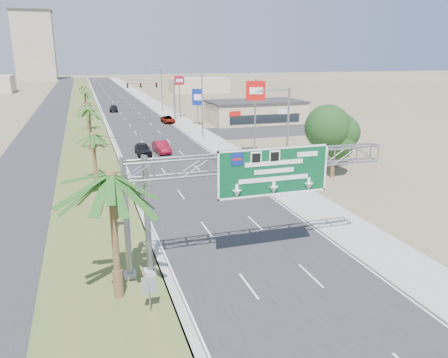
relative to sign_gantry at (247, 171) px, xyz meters
name	(u,v)px	position (x,y,z in m)	size (l,w,h in m)	color
ground	(347,356)	(1.06, -9.93, -6.06)	(600.00, 600.00, 0.00)	#8C7A59
road	(121,103)	(1.06, 100.07, -6.05)	(12.00, 300.00, 0.02)	#28282B
sidewalk_right	(152,102)	(9.56, 100.07, -6.01)	(4.00, 300.00, 0.10)	#9E9B93
median_grass	(83,105)	(-8.94, 100.07, -6.00)	(7.00, 300.00, 0.12)	#495F29
opposing_road	(56,106)	(-15.94, 100.07, -6.05)	(8.00, 300.00, 0.02)	#28282B
sign_gantry	(247,171)	(0.00, 0.00, 0.00)	(16.75, 1.24, 7.50)	gray
palm_near	(110,176)	(-8.14, -1.93, 0.87)	(5.70, 5.70, 8.35)	brown
palm_row_b	(93,136)	(-8.44, 22.07, -1.16)	(3.99, 3.99, 5.95)	brown
palm_row_c	(89,110)	(-8.44, 38.07, -0.39)	(3.99, 3.99, 6.75)	brown
palm_row_d	(87,105)	(-8.44, 56.07, -1.64)	(3.99, 3.99, 5.45)	brown
palm_row_e	(85,93)	(-8.44, 75.07, -0.97)	(3.99, 3.99, 6.15)	brown
palm_row_f	(84,87)	(-8.44, 100.07, -1.35)	(3.99, 3.99, 5.75)	brown
streetlight_near	(285,146)	(8.36, 12.07, -1.36)	(3.27, 0.44, 10.00)	gray
streetlight_mid	(201,109)	(8.36, 42.07, -1.36)	(3.27, 0.44, 10.00)	gray
streetlight_far	(161,92)	(8.36, 78.07, -1.36)	(3.27, 0.44, 10.00)	gray
signal_mast	(164,97)	(6.23, 62.05, -1.21)	(10.28, 0.71, 8.00)	gray
store_building	(255,112)	(23.06, 56.07, -4.06)	(18.00, 10.00, 4.00)	#CCB98A
oak_near	(335,136)	(16.06, 16.07, -1.53)	(4.50, 4.50, 6.80)	brown
oak_far	(338,135)	(19.06, 20.07, -2.24)	(3.50, 3.50, 5.60)	brown
median_signback_a	(149,288)	(-6.74, -3.93, -4.61)	(0.75, 0.08, 2.08)	gray
median_signback_b	(116,212)	(-7.44, 8.07, -4.61)	(0.75, 0.08, 2.08)	gray
tower_distant	(35,46)	(-30.94, 240.07, 11.44)	(20.00, 16.00, 35.00)	gray
building_distant_right	(199,85)	(31.06, 130.07, -3.56)	(20.00, 12.00, 5.00)	#CCB98A
car_left_lane	(143,149)	(-2.01, 33.53, -5.27)	(1.86, 4.63, 1.58)	black
car_mid_lane	(161,147)	(0.57, 34.05, -5.28)	(1.65, 4.74, 1.56)	maroon
car_right_lane	(168,120)	(6.56, 60.72, -5.39)	(2.22, 4.81, 1.34)	gray
car_far	(114,109)	(-2.23, 82.23, -5.36)	(1.95, 4.79, 1.39)	black
pole_sign_red_near	(256,96)	(11.56, 27.56, 1.84)	(2.41, 0.76, 9.95)	gray
pole_sign_blue	(198,98)	(11.20, 55.27, -0.94)	(1.99, 0.93, 7.05)	gray
pole_sign_red_far	(179,84)	(10.09, 65.65, 1.04)	(2.19, 0.94, 8.96)	gray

